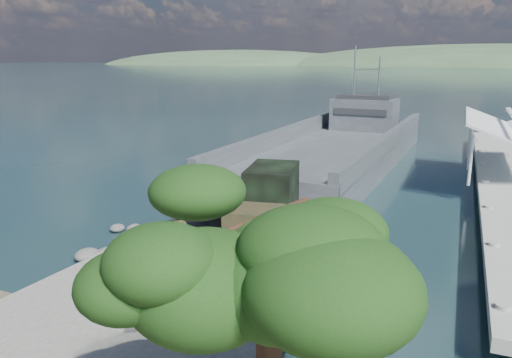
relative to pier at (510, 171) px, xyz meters
name	(u,v)px	position (x,y,z in m)	size (l,w,h in m)	color
ground	(216,266)	(-13.00, -18.77, -1.60)	(1400.00, 1400.00, 0.00)	#173637
boat_ramp	(205,270)	(-13.00, -19.77, -1.35)	(10.00, 18.00, 0.50)	slate
shoreline_rocks	(110,244)	(-19.20, -18.27, -1.60)	(3.20, 5.60, 0.90)	#4E4E4C
distant_headlands	(509,66)	(37.00, 541.23, -1.60)	(1000.00, 240.00, 48.00)	#365535
pier	(510,171)	(0.00, 0.00, 0.00)	(6.40, 44.00, 6.10)	#AEAEA4
landing_craft	(334,156)	(-13.18, 4.08, -0.69)	(10.98, 37.84, 11.13)	#40454B
military_truck	(267,210)	(-11.37, -16.69, 0.66)	(3.61, 7.89, 3.53)	black
soldier	(180,243)	(-13.87, -20.29, -0.07)	(0.75, 0.49, 2.06)	#23301A
overhang_tree	(256,235)	(-7.31, -27.84, 3.77)	(7.38, 6.80, 6.70)	#382316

